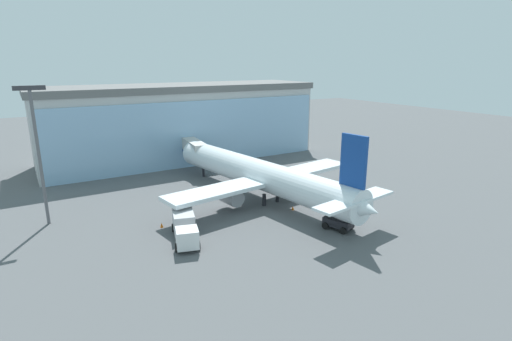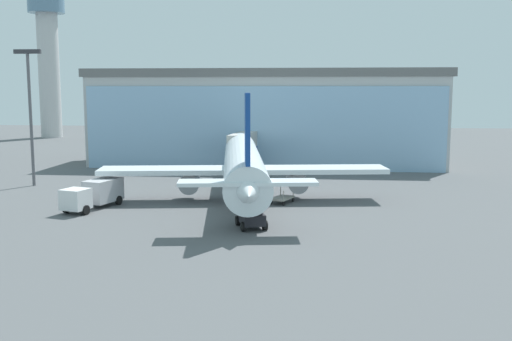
{
  "view_description": "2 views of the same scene",
  "coord_description": "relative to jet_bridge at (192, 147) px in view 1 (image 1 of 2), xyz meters",
  "views": [
    {
      "loc": [
        -27.5,
        -39.65,
        18.54
      ],
      "look_at": [
        -0.56,
        5.08,
        4.24
      ],
      "focal_mm": 28.0,
      "sensor_mm": 36.0,
      "label": 1
    },
    {
      "loc": [
        7.85,
        -56.92,
        11.67
      ],
      "look_at": [
        1.44,
        4.82,
        3.01
      ],
      "focal_mm": 42.0,
      "sensor_mm": 36.0,
      "label": 2
    }
  ],
  "objects": [
    {
      "name": "catering_truck",
      "position": [
        -11.61,
        -26.22,
        -2.71
      ],
      "size": [
        4.13,
        7.62,
        2.65
      ],
      "rotation": [
        0.0,
        0.0,
        4.43
      ],
      "color": "silver",
      "rests_on": "ground"
    },
    {
      "name": "safety_cone_nose",
      "position": [
        3.53,
        -25.15,
        -3.9
      ],
      "size": [
        0.36,
        0.36,
        0.55
      ],
      "primitive_type": "cone",
      "color": "orange",
      "rests_on": "ground"
    },
    {
      "name": "jet_bridge",
      "position": [
        0.0,
        0.0,
        0.0
      ],
      "size": [
        3.56,
        12.21,
        5.55
      ],
      "rotation": [
        0.0,
        0.0,
        1.46
      ],
      "color": "beige",
      "rests_on": "ground"
    },
    {
      "name": "ground",
      "position": [
        2.01,
        -24.48,
        -4.18
      ],
      "size": [
        240.0,
        240.0,
        0.0
      ],
      "primitive_type": "plane",
      "color": "#545659"
    },
    {
      "name": "airplane",
      "position": [
        2.1,
        -19.57,
        -0.63
      ],
      "size": [
        29.8,
        38.09,
        11.23
      ],
      "rotation": [
        0.0,
        0.0,
        1.72
      ],
      "color": "white",
      "rests_on": "ground"
    },
    {
      "name": "baggage_cart",
      "position": [
        6.32,
        -21.71,
        -3.68
      ],
      "size": [
        2.55,
        3.2,
        1.5
      ],
      "rotation": [
        0.0,
        0.0,
        4.32
      ],
      "color": "#9E998C",
      "rests_on": "ground"
    },
    {
      "name": "pushback_tug",
      "position": [
        4.43,
        -32.84,
        -3.21
      ],
      "size": [
        3.05,
        3.62,
        2.3
      ],
      "rotation": [
        0.0,
        0.0,
        1.91
      ],
      "color": "black",
      "rests_on": "ground"
    },
    {
      "name": "apron_light_mast",
      "position": [
        -23.88,
        -13.86,
        5.52
      ],
      "size": [
        3.2,
        0.4,
        16.03
      ],
      "color": "#59595E",
      "rests_on": "ground"
    },
    {
      "name": "safety_cone_wingtip",
      "position": [
        -12.78,
        -21.86,
        -3.9
      ],
      "size": [
        0.36,
        0.36,
        0.55
      ],
      "primitive_type": "cone",
      "color": "orange",
      "rests_on": "ground"
    },
    {
      "name": "terminal_building",
      "position": [
        2.01,
        9.69,
        2.99
      ],
      "size": [
        52.9,
        15.25,
        14.33
      ],
      "rotation": [
        0.0,
        0.0,
        0.0
      ],
      "color": "#B7B7B7",
      "rests_on": "ground"
    }
  ]
}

